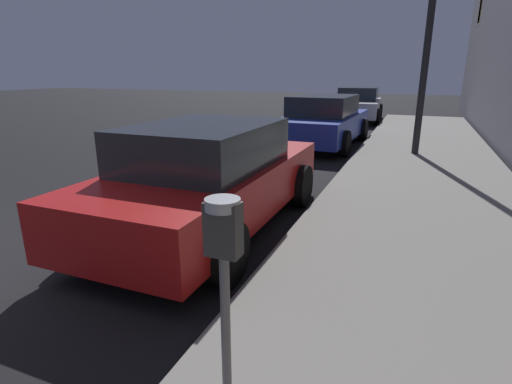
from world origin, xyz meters
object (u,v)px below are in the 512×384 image
parking_meter (224,253)px  car_blue (324,121)px  car_silver (358,104)px  car_red (209,177)px

parking_meter → car_blue: size_ratio=0.28×
car_blue → car_silver: same height
car_blue → car_silver: bearing=90.0°
car_red → car_blue: 6.89m
car_silver → parking_meter: bearing=-84.4°
car_blue → parking_meter: bearing=-80.6°
car_silver → car_blue: bearing=-90.0°
parking_meter → car_red: (-1.61, 2.78, -0.41)m
car_blue → car_silver: 6.71m
car_red → car_silver: size_ratio=1.01×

